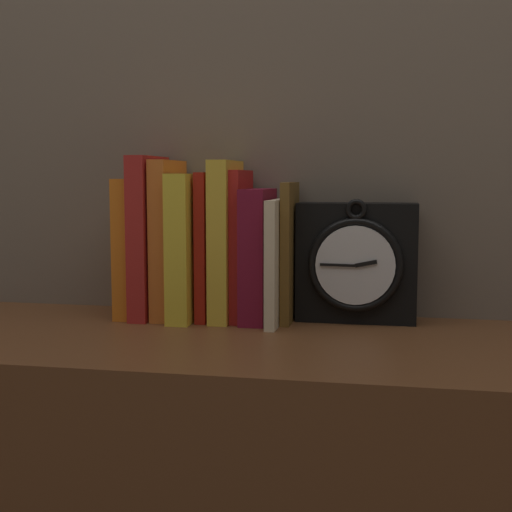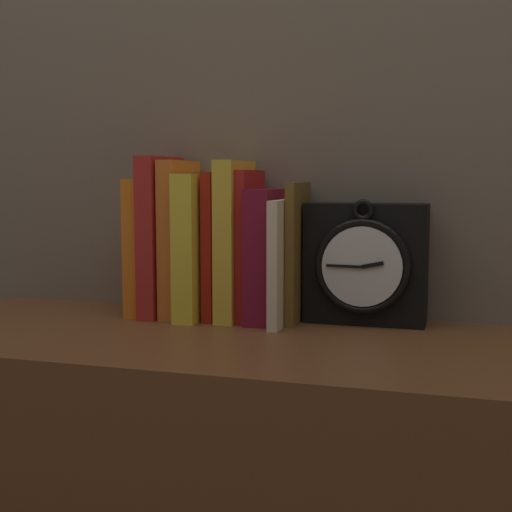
% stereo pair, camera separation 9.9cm
% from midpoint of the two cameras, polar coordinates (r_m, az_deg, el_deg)
% --- Properties ---
extents(wall_back, '(6.00, 0.05, 2.60)m').
position_cam_midpoint_polar(wall_back, '(1.22, 5.63, 17.94)').
color(wall_back, '#756656').
rests_on(wall_back, ground_plane).
extents(clock, '(0.19, 0.08, 0.19)m').
position_cam_midpoint_polar(clock, '(1.11, 11.28, -0.61)').
color(clock, black).
rests_on(clock, bookshelf).
extents(book_slot0_orange, '(0.03, 0.12, 0.22)m').
position_cam_midpoint_polar(book_slot0_orange, '(1.18, -6.45, 0.76)').
color(book_slot0_orange, orange).
rests_on(book_slot0_orange, bookshelf).
extents(book_slot1_red, '(0.03, 0.13, 0.26)m').
position_cam_midpoint_polar(book_slot1_red, '(1.17, -5.25, 1.57)').
color(book_slot1_red, red).
rests_on(book_slot1_red, bookshelf).
extents(book_slot2_orange, '(0.03, 0.12, 0.25)m').
position_cam_midpoint_polar(book_slot2_orange, '(1.16, -3.72, 1.39)').
color(book_slot2_orange, orange).
rests_on(book_slot2_orange, bookshelf).
extents(book_slot3_yellow, '(0.04, 0.14, 0.23)m').
position_cam_midpoint_polar(book_slot3_yellow, '(1.14, -2.21, 0.78)').
color(book_slot3_yellow, yellow).
rests_on(book_slot3_yellow, bookshelf).
extents(book_slot4_red, '(0.02, 0.12, 0.23)m').
position_cam_midpoint_polar(book_slot4_red, '(1.14, -0.54, 0.84)').
color(book_slot4_red, '#AE1F12').
rests_on(book_slot4_red, bookshelf).
extents(book_slot5_yellow, '(0.03, 0.12, 0.25)m').
position_cam_midpoint_polar(book_slot5_yellow, '(1.13, 0.80, 1.25)').
color(book_slot5_yellow, gold).
rests_on(book_slot5_yellow, bookshelf).
extents(book_slot6_red, '(0.02, 0.11, 0.24)m').
position_cam_midpoint_polar(book_slot6_red, '(1.13, 2.04, 0.86)').
color(book_slot6_red, red).
rests_on(book_slot6_red, bookshelf).
extents(book_slot7_maroon, '(0.04, 0.13, 0.21)m').
position_cam_midpoint_polar(book_slot7_maroon, '(1.11, 3.35, 0.05)').
color(book_slot7_maroon, maroon).
rests_on(book_slot7_maroon, bookshelf).
extents(book_slot8_cream, '(0.02, 0.15, 0.19)m').
position_cam_midpoint_polar(book_slot8_cream, '(1.10, 4.88, -0.47)').
color(book_slot8_cream, beige).
rests_on(book_slot8_cream, bookshelf).
extents(book_slot9_brown, '(0.01, 0.11, 0.22)m').
position_cam_midpoint_polar(book_slot9_brown, '(1.11, 5.91, 0.27)').
color(book_slot9_brown, brown).
rests_on(book_slot9_brown, bookshelf).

